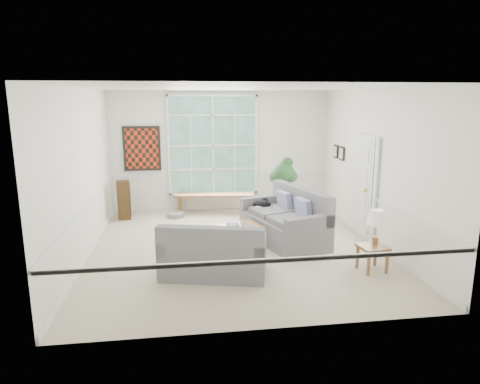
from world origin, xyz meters
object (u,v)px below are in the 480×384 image
loveseat_right (284,216)px  end_table (283,209)px  loveseat_front (214,248)px  coffee_table (231,237)px  side_table (372,258)px

loveseat_right → end_table: loveseat_right is taller
end_table → loveseat_front: bearing=-122.7°
coffee_table → side_table: 2.63m
end_table → side_table: size_ratio=1.26×
end_table → coffee_table: bearing=-130.7°
side_table → loveseat_right: bearing=123.4°
loveseat_right → side_table: size_ratio=4.48×
coffee_table → side_table: size_ratio=2.60×
side_table → coffee_table: bearing=146.8°
coffee_table → end_table: (1.43, 1.67, 0.06)m
loveseat_right → coffee_table: size_ratio=1.72×
end_table → side_table: 3.20m
loveseat_right → loveseat_front: bearing=-153.8°
loveseat_front → side_table: loveseat_front is taller
coffee_table → loveseat_front: bearing=-130.1°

